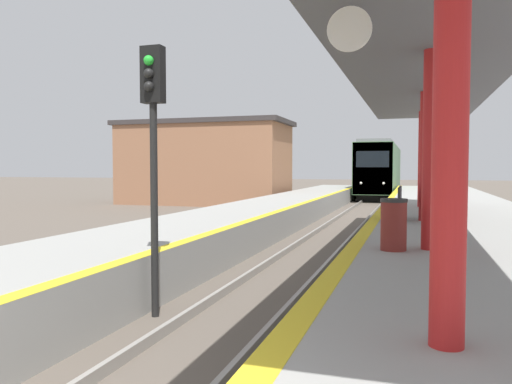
# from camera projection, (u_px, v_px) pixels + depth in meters

# --- Properties ---
(train) EXTENTS (2.71, 17.96, 4.41)m
(train) POSITION_uv_depth(u_px,v_px,m) (381.00, 170.00, 42.09)
(train) COLOR black
(train) RESTS_ON ground
(signal_near) EXTENTS (0.36, 0.31, 4.36)m
(signal_near) POSITION_uv_depth(u_px,v_px,m) (153.00, 129.00, 7.98)
(signal_near) COLOR black
(signal_near) RESTS_ON ground
(station_canopy) EXTENTS (3.57, 20.38, 3.75)m
(station_canopy) POSITION_uv_depth(u_px,v_px,m) (428.00, 77.00, 11.20)
(station_canopy) COLOR red
(station_canopy) RESTS_ON platform_right
(trash_bin) EXTENTS (0.47, 0.47, 0.92)m
(trash_bin) POSITION_uv_depth(u_px,v_px,m) (394.00, 224.00, 8.83)
(trash_bin) COLOR maroon
(trash_bin) RESTS_ON platform_right
(bench) EXTENTS (0.44, 1.94, 0.92)m
(bench) POSITION_uv_depth(u_px,v_px,m) (395.00, 202.00, 14.22)
(bench) COLOR #28282D
(bench) RESTS_ON platform_right
(station_building) EXTENTS (11.36, 5.35, 5.50)m
(station_building) POSITION_uv_depth(u_px,v_px,m) (205.00, 163.00, 33.32)
(station_building) COLOR #9E6B4C
(station_building) RESTS_ON ground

